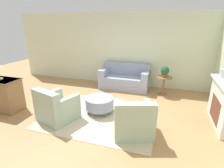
{
  "coord_description": "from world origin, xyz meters",
  "views": [
    {
      "loc": [
        1.59,
        -3.89,
        2.34
      ],
      "look_at": [
        0.15,
        0.55,
        0.75
      ],
      "focal_mm": 28.0,
      "sensor_mm": 36.0,
      "label": 1
    }
  ],
  "objects_px": {
    "ottoman_table": "(100,103)",
    "dresser": "(3,94)",
    "couch": "(125,79)",
    "potted_plant_on_side_table": "(165,71)",
    "armchair_right": "(133,121)",
    "armchair_left": "(56,108)",
    "side_table": "(164,82)"
  },
  "relations": [
    {
      "from": "ottoman_table",
      "to": "dresser",
      "type": "relative_size",
      "value": 0.78
    },
    {
      "from": "couch",
      "to": "potted_plant_on_side_table",
      "type": "bearing_deg",
      "value": -9.45
    },
    {
      "from": "potted_plant_on_side_table",
      "to": "armchair_right",
      "type": "bearing_deg",
      "value": -101.31
    },
    {
      "from": "armchair_right",
      "to": "dresser",
      "type": "bearing_deg",
      "value": 179.28
    },
    {
      "from": "armchair_left",
      "to": "armchair_right",
      "type": "distance_m",
      "value": 1.99
    },
    {
      "from": "potted_plant_on_side_table",
      "to": "side_table",
      "type": "bearing_deg",
      "value": 0.0
    },
    {
      "from": "couch",
      "to": "armchair_right",
      "type": "bearing_deg",
      "value": -72.38
    },
    {
      "from": "armchair_right",
      "to": "dresser",
      "type": "relative_size",
      "value": 1.04
    },
    {
      "from": "armchair_right",
      "to": "potted_plant_on_side_table",
      "type": "distance_m",
      "value": 2.76
    },
    {
      "from": "ottoman_table",
      "to": "potted_plant_on_side_table",
      "type": "height_order",
      "value": "potted_plant_on_side_table"
    },
    {
      "from": "couch",
      "to": "ottoman_table",
      "type": "distance_m",
      "value": 2.17
    },
    {
      "from": "dresser",
      "to": "potted_plant_on_side_table",
      "type": "distance_m",
      "value": 5.03
    },
    {
      "from": "armchair_right",
      "to": "side_table",
      "type": "distance_m",
      "value": 2.71
    },
    {
      "from": "side_table",
      "to": "dresser",
      "type": "distance_m",
      "value": 5.02
    },
    {
      "from": "couch",
      "to": "armchair_left",
      "type": "relative_size",
      "value": 1.76
    },
    {
      "from": "couch",
      "to": "potted_plant_on_side_table",
      "type": "height_order",
      "value": "potted_plant_on_side_table"
    },
    {
      "from": "armchair_right",
      "to": "ottoman_table",
      "type": "relative_size",
      "value": 1.33
    },
    {
      "from": "ottoman_table",
      "to": "dresser",
      "type": "xyz_separation_m",
      "value": [
        -2.66,
        -0.69,
        0.19
      ]
    },
    {
      "from": "side_table",
      "to": "ottoman_table",
      "type": "bearing_deg",
      "value": -130.33
    },
    {
      "from": "couch",
      "to": "dresser",
      "type": "xyz_separation_m",
      "value": [
        -2.83,
        -2.85,
        0.12
      ]
    },
    {
      "from": "ottoman_table",
      "to": "side_table",
      "type": "bearing_deg",
      "value": 49.67
    },
    {
      "from": "couch",
      "to": "potted_plant_on_side_table",
      "type": "xyz_separation_m",
      "value": [
        1.45,
        -0.24,
        0.49
      ]
    },
    {
      "from": "armchair_left",
      "to": "potted_plant_on_side_table",
      "type": "relative_size",
      "value": 2.83
    },
    {
      "from": "armchair_right",
      "to": "dresser",
      "type": "height_order",
      "value": "dresser"
    },
    {
      "from": "ottoman_table",
      "to": "side_table",
      "type": "height_order",
      "value": "side_table"
    },
    {
      "from": "dresser",
      "to": "potted_plant_on_side_table",
      "type": "bearing_deg",
      "value": 31.34
    },
    {
      "from": "side_table",
      "to": "armchair_left",
      "type": "bearing_deg",
      "value": -133.48
    },
    {
      "from": "dresser",
      "to": "potted_plant_on_side_table",
      "type": "relative_size",
      "value": 2.73
    },
    {
      "from": "side_table",
      "to": "potted_plant_on_side_table",
      "type": "distance_m",
      "value": 0.4
    },
    {
      "from": "armchair_left",
      "to": "ottoman_table",
      "type": "height_order",
      "value": "armchair_left"
    },
    {
      "from": "dresser",
      "to": "ottoman_table",
      "type": "bearing_deg",
      "value": 14.57
    },
    {
      "from": "couch",
      "to": "side_table",
      "type": "relative_size",
      "value": 2.86
    }
  ]
}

